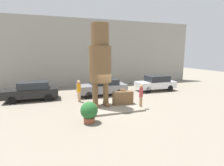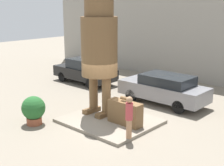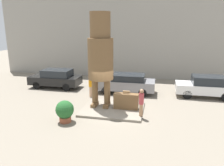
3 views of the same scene
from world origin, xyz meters
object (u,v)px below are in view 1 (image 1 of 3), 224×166
tourist (141,95)px  parked_car_black (32,91)px  statue_figure (100,59)px  planter_pot (89,111)px  parked_car_grey (102,87)px  parked_car_white (156,83)px  giant_suitcase (123,98)px  worker_hivis (79,90)px

tourist → parked_car_black: (-7.64, 4.93, -0.19)m
parked_car_black → statue_figure: bearing=143.0°
statue_figure → planter_pot: (-1.37, -2.57, -2.87)m
parked_car_grey → parked_car_white: size_ratio=1.10×
tourist → parked_car_black: bearing=147.1°
parked_car_white → planter_pot: size_ratio=3.38×
statue_figure → parked_car_white: bearing=27.8°
parked_car_black → parked_car_white: 11.98m
tourist → planter_pot: 4.28m
tourist → parked_car_white: tourist is taller
parked_car_grey → tourist: bearing=108.4°
tourist → planter_pot: (-4.03, -1.38, -0.35)m
parked_car_black → parked_car_white: size_ratio=1.03×
planter_pot → parked_car_black: bearing=119.7°
statue_figure → parked_car_white: size_ratio=1.41×
tourist → giant_suitcase: bearing=136.1°
giant_suitcase → worker_hivis: size_ratio=0.86×
parked_car_black → worker_hivis: bearing=153.7°
parked_car_grey → worker_hivis: (-2.40, -1.57, 0.17)m
parked_car_white → worker_hivis: (-8.31, -1.76, 0.15)m
planter_pot → giant_suitcase: bearing=37.7°
parked_car_black → planter_pot: size_ratio=3.49×
parked_car_black → parked_car_white: (11.98, -0.05, 0.01)m
parked_car_grey → planter_pot: (-2.47, -6.07, -0.14)m
planter_pot → worker_hivis: worker_hivis is taller
statue_figure → parked_car_black: bearing=143.0°
tourist → planter_pot: size_ratio=1.31×
parked_car_grey → parked_car_white: 5.91m
parked_car_grey → planter_pot: bearing=67.8°
statue_figure → parked_car_grey: 4.57m
parked_car_black → tourist: bearing=147.1°
parked_car_grey → parked_car_white: bearing=-178.1°
statue_figure → parked_car_black: 6.79m
tourist → planter_pot: bearing=-161.1°
statue_figure → parked_car_black: (-4.97, 3.74, -2.72)m
worker_hivis → parked_car_black: bearing=153.7°
worker_hivis → giant_suitcase: bearing=-36.0°
statue_figure → parked_car_grey: statue_figure is taller
statue_figure → giant_suitcase: bearing=-7.7°
statue_figure → worker_hivis: (-1.30, 1.93, -2.56)m
statue_figure → planter_pot: 4.09m
parked_car_grey → statue_figure: bearing=72.5°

